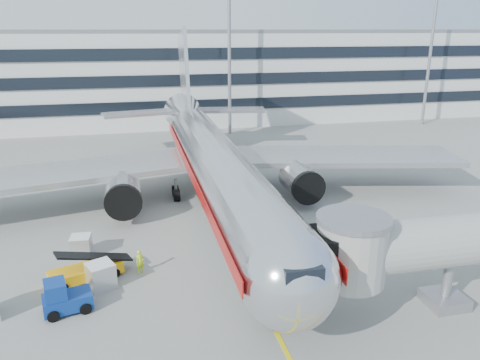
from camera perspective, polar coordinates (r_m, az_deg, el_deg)
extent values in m
plane|color=gray|center=(33.48, 0.17, -9.92)|extent=(180.00, 180.00, 0.00)
cube|color=yellow|center=(42.40, -2.93, -3.75)|extent=(0.25, 70.00, 0.01)
cylinder|color=silver|center=(39.15, -2.50, 0.91)|extent=(5.00, 36.00, 5.00)
sphere|color=silver|center=(23.04, 6.00, -11.93)|extent=(5.00, 5.00, 5.00)
cone|color=silver|center=(61.18, -6.54, 7.59)|extent=(5.00, 10.00, 5.00)
cube|color=black|center=(21.27, 7.43, -11.23)|extent=(1.80, 1.20, 0.90)
cube|color=#B7B7BC|center=(48.30, 11.62, 2.86)|extent=(24.95, 12.07, 0.50)
cube|color=#B7B7BC|center=(44.49, -20.55, 0.78)|extent=(24.95, 12.07, 0.50)
cylinder|color=#99999E|center=(43.66, 7.41, -0.17)|extent=(3.00, 4.20, 3.00)
cylinder|color=#99999E|center=(41.10, -14.02, -1.72)|extent=(3.00, 4.20, 3.00)
cylinder|color=black|center=(41.89, 8.35, -0.99)|extent=(3.10, 0.50, 3.10)
cylinder|color=black|center=(39.22, -14.04, -2.68)|extent=(3.10, 0.50, 3.10)
cube|color=#B7B7BC|center=(61.05, -6.74, 11.73)|extent=(0.45, 9.39, 13.72)
cube|color=#B7B7BC|center=(62.89, -1.63, 8.53)|extent=(10.41, 4.94, 0.35)
cube|color=#B7B7BC|center=(61.69, -11.79, 7.98)|extent=(10.41, 4.94, 0.35)
cylinder|color=gray|center=(26.39, 4.31, -16.07)|extent=(0.24, 0.24, 1.80)
cylinder|color=black|center=(26.65, 4.29, -16.87)|extent=(0.35, 0.90, 0.90)
cylinder|color=gray|center=(46.34, 0.07, -0.50)|extent=(0.30, 0.30, 2.00)
cylinder|color=gray|center=(45.40, -7.83, -1.07)|extent=(0.30, 0.30, 2.00)
cube|color=#A80F0C|center=(39.58, 1.08, 1.57)|extent=(0.06, 38.00, 0.90)
cube|color=#A80F0C|center=(38.71, -6.17, 1.09)|extent=(0.06, 38.00, 0.90)
cylinder|color=#A8A8A3|center=(29.38, 24.58, -6.72)|extent=(13.00, 3.00, 3.00)
cylinder|color=#A8A8A3|center=(26.17, 13.40, -8.51)|extent=(3.80, 3.80, 3.40)
cylinder|color=gray|center=(25.40, 13.70, -4.67)|extent=(4.00, 4.00, 0.30)
cube|color=black|center=(25.65, 10.76, -8.89)|extent=(1.40, 2.60, 2.60)
cylinder|color=gray|center=(30.48, 23.94, -11.18)|extent=(0.56, 0.56, 3.20)
cube|color=gray|center=(31.08, 23.64, -13.21)|extent=(2.20, 2.20, 0.70)
cylinder|color=black|center=(30.59, 22.25, -13.55)|extent=(0.35, 0.70, 0.70)
cylinder|color=black|center=(31.59, 24.99, -12.88)|extent=(0.35, 0.70, 0.70)
cube|color=silver|center=(87.47, -8.75, 12.36)|extent=(150.00, 24.00, 15.00)
cube|color=black|center=(75.93, -7.87, 8.92)|extent=(150.00, 0.30, 1.80)
cube|color=black|center=(75.42, -8.00, 11.92)|extent=(150.00, 0.30, 1.80)
cube|color=black|center=(75.12, -8.13, 14.96)|extent=(150.00, 0.30, 1.80)
cube|color=gray|center=(87.09, -9.00, 17.47)|extent=(150.00, 24.00, 0.60)
cylinder|color=gray|center=(72.42, -1.31, 15.42)|extent=(0.50, 0.50, 25.00)
cylinder|color=gray|center=(86.06, 22.24, 14.54)|extent=(0.50, 0.50, 25.00)
cube|color=#EEA40A|center=(32.63, -18.25, -10.56)|extent=(4.86, 3.17, 0.73)
cube|color=black|center=(32.21, -18.41, -9.10)|extent=(4.89, 2.76, 1.59)
cylinder|color=black|center=(33.08, -21.36, -11.03)|extent=(0.69, 0.49, 0.62)
cylinder|color=black|center=(31.82, -20.75, -12.15)|extent=(0.69, 0.49, 0.62)
cylinder|color=black|center=(33.75, -15.82, -9.83)|extent=(0.69, 0.49, 0.62)
cylinder|color=black|center=(32.52, -14.99, -10.87)|extent=(0.69, 0.49, 0.62)
cube|color=navy|center=(29.66, -20.27, -13.71)|extent=(2.98, 2.10, 0.87)
cube|color=navy|center=(29.22, -21.60, -12.41)|extent=(1.45, 1.67, 1.06)
cube|color=black|center=(29.05, -21.68, -11.83)|extent=(1.31, 1.46, 0.10)
cylinder|color=black|center=(30.41, -22.03, -13.73)|extent=(0.72, 0.43, 0.68)
cylinder|color=black|center=(29.17, -21.79, -15.15)|extent=(0.72, 0.43, 0.68)
cylinder|color=black|center=(30.48, -18.70, -13.26)|extent=(0.72, 0.43, 0.68)
cylinder|color=black|center=(29.24, -18.30, -14.64)|extent=(0.72, 0.43, 0.68)
cube|color=silver|center=(35.97, -18.79, -7.61)|extent=(1.49, 1.49, 1.44)
cube|color=white|center=(35.67, -18.91, -6.55)|extent=(1.49, 1.49, 0.05)
cube|color=silver|center=(31.39, -16.61, -11.12)|extent=(2.02, 2.02, 1.59)
cube|color=white|center=(31.01, -16.75, -9.81)|extent=(2.02, 2.02, 0.06)
imported|color=#BFE418|center=(32.41, -12.08, -9.72)|extent=(0.71, 0.62, 1.63)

